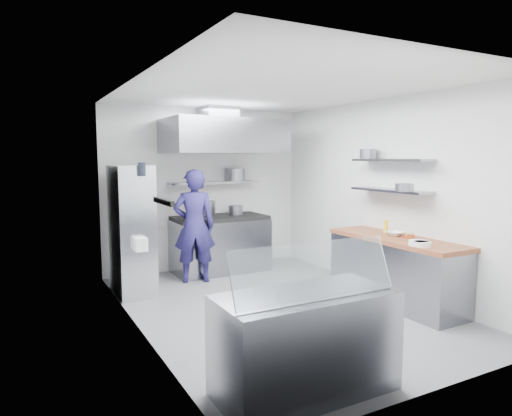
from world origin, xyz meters
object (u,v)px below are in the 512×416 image
chef (194,226)px  display_case (305,343)px  wire_rack (131,230)px  gas_range (220,245)px

chef → display_case: (-0.40, -3.67, -0.46)m
wire_rack → display_case: size_ratio=1.23×
chef → display_case: bearing=100.5°
gas_range → chef: bearing=-145.4°
wire_rack → display_case: wire_rack is taller
wire_rack → display_case: 3.61m
wire_rack → display_case: (0.60, -3.52, -0.50)m
gas_range → chef: 0.88m
chef → wire_rack: 1.02m
display_case → wire_rack: bearing=99.7°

